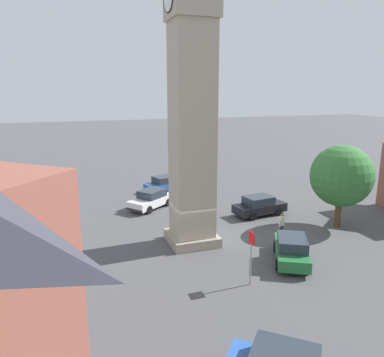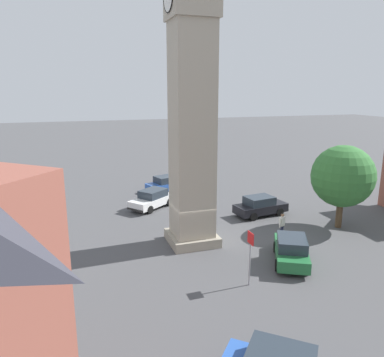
% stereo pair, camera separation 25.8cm
% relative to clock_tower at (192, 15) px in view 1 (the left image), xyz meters
% --- Properties ---
extents(ground_plane, '(200.00, 200.00, 0.00)m').
position_rel_clock_tower_xyz_m(ground_plane, '(-0.00, -0.00, -13.61)').
color(ground_plane, '#4C4C4F').
extents(clock_tower, '(3.58, 3.58, 23.19)m').
position_rel_clock_tower_xyz_m(clock_tower, '(0.00, 0.00, 0.00)').
color(clock_tower, gray).
rests_on(clock_tower, ground).
extents(car_blue_kerb, '(2.25, 4.32, 1.53)m').
position_rel_clock_tower_xyz_m(car_blue_kerb, '(-3.35, 6.68, -12.85)').
color(car_blue_kerb, black).
rests_on(car_blue_kerb, ground).
extents(car_silver_kerb, '(2.88, 4.45, 1.53)m').
position_rel_clock_tower_xyz_m(car_silver_kerb, '(-12.42, 1.63, -12.85)').
color(car_silver_kerb, '#2D5BB7').
rests_on(car_silver_kerb, ground).
extents(car_red_corner, '(3.86, 4.29, 1.53)m').
position_rel_clock_tower_xyz_m(car_red_corner, '(-7.86, -0.87, -12.85)').
color(car_red_corner, white).
rests_on(car_red_corner, ground).
extents(car_black_far, '(4.43, 3.44, 1.53)m').
position_rel_clock_tower_xyz_m(car_black_far, '(4.45, 4.43, -12.85)').
color(car_black_far, '#236B38').
rests_on(car_black_far, ground).
extents(pedestrian, '(0.36, 0.51, 1.69)m').
position_rel_clock_tower_xyz_m(pedestrian, '(1.10, 5.87, -12.60)').
color(pedestrian, '#2D3351').
rests_on(pedestrian, ground).
extents(tree, '(4.30, 4.30, 5.88)m').
position_rel_clock_tower_xyz_m(tree, '(0.66, 10.75, -9.90)').
color(tree, brown).
rests_on(tree, ground).
extents(road_sign, '(0.60, 0.07, 2.80)m').
position_rel_clock_tower_xyz_m(road_sign, '(6.01, 1.03, -11.71)').
color(road_sign, gray).
rests_on(road_sign, ground).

